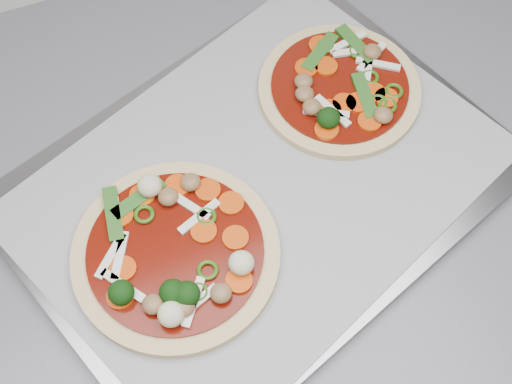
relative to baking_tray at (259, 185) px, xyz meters
name	(u,v)px	position (x,y,z in m)	size (l,w,h in m)	color
base_cabinet	(337,280)	(0.15, 0.03, -0.48)	(3.60, 0.60, 0.86)	silver
countertop	(378,129)	(0.15, 0.03, -0.03)	(3.60, 0.60, 0.04)	slate
baking_tray	(259,185)	(0.00, 0.00, 0.00)	(0.47, 0.35, 0.02)	gray
parchment	(259,181)	(0.00, 0.00, 0.01)	(0.45, 0.33, 0.00)	gray
pizza_left	(175,254)	(-0.10, -0.05, 0.02)	(0.26, 0.26, 0.03)	#D4B47F
pizza_right	(340,88)	(0.12, 0.07, 0.02)	(0.21, 0.21, 0.03)	#D4B47F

